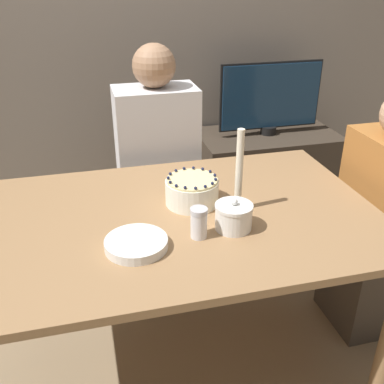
% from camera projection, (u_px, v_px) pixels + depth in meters
% --- Properties ---
extents(ground_plane, '(12.00, 12.00, 0.00)m').
position_uv_depth(ground_plane, '(179.00, 362.00, 2.00)').
color(ground_plane, '#8C7556').
extents(wall_behind, '(8.00, 0.05, 2.60)m').
position_uv_depth(wall_behind, '(123.00, 18.00, 2.62)').
color(wall_behind, slate).
rests_on(wall_behind, ground_plane).
extents(dining_table, '(1.50, 0.96, 0.76)m').
position_uv_depth(dining_table, '(177.00, 240.00, 1.71)').
color(dining_table, '#936D47').
rests_on(dining_table, ground_plane).
extents(cake, '(0.20, 0.20, 0.11)m').
position_uv_depth(cake, '(192.00, 191.00, 1.72)').
color(cake, white).
rests_on(cake, dining_table).
extents(sugar_bowl, '(0.13, 0.13, 0.12)m').
position_uv_depth(sugar_bowl, '(234.00, 216.00, 1.55)').
color(sugar_bowl, white).
rests_on(sugar_bowl, dining_table).
extents(sugar_shaker, '(0.06, 0.06, 0.11)m').
position_uv_depth(sugar_shaker, '(199.00, 223.00, 1.50)').
color(sugar_shaker, white).
rests_on(sugar_shaker, dining_table).
extents(plate_stack, '(0.21, 0.21, 0.03)m').
position_uv_depth(plate_stack, '(136.00, 244.00, 1.46)').
color(plate_stack, white).
rests_on(plate_stack, dining_table).
extents(candle, '(0.06, 0.06, 0.32)m').
position_uv_depth(candle, '(239.00, 178.00, 1.64)').
color(candle, tan).
rests_on(candle, dining_table).
extents(person_man_blue_shirt, '(0.40, 0.34, 1.27)m').
position_uv_depth(person_man_blue_shirt, '(158.00, 184.00, 2.35)').
color(person_man_blue_shirt, '#595960').
rests_on(person_man_blue_shirt, ground_plane).
extents(person_woman_floral, '(0.34, 0.40, 1.15)m').
position_uv_depth(person_woman_floral, '(379.00, 233.00, 2.04)').
color(person_woman_floral, '#473D33').
rests_on(person_woman_floral, ground_plane).
extents(side_cabinet, '(0.88, 0.49, 0.62)m').
position_uv_depth(side_cabinet, '(264.00, 177.00, 3.01)').
color(side_cabinet, '#382D23').
rests_on(side_cabinet, ground_plane).
extents(tv_monitor, '(0.65, 0.10, 0.45)m').
position_uv_depth(tv_monitor, '(271.00, 97.00, 2.76)').
color(tv_monitor, black).
rests_on(tv_monitor, side_cabinet).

